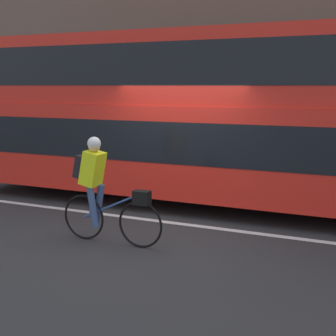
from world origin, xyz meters
TOP-DOWN VIEW (x-y plane):
  - ground_plane at (0.00, 0.00)m, footprint 80.00×80.00m
  - road_center_line at (0.00, 0.24)m, footprint 50.00×0.14m
  - sidewalk_curb at (0.00, 4.75)m, footprint 60.00×2.36m
  - building_facade at (0.00, 6.08)m, footprint 60.00×0.30m
  - bus at (0.68, 1.81)m, footprint 11.90×2.53m
  - cyclist_on_bike at (-0.64, -1.17)m, footprint 1.78×0.32m

SIDE VIEW (x-z plane):
  - ground_plane at x=0.00m, z-range 0.00..0.00m
  - road_center_line at x=0.00m, z-range 0.00..0.01m
  - sidewalk_curb at x=0.00m, z-range 0.00..0.11m
  - cyclist_on_bike at x=-0.64m, z-range 0.06..1.76m
  - bus at x=0.68m, z-range 0.22..3.73m
  - building_facade at x=0.00m, z-range 0.00..6.49m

